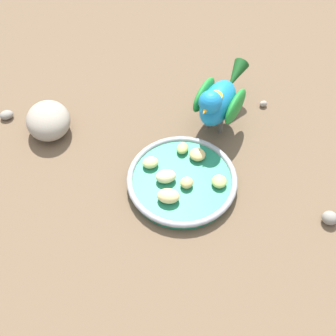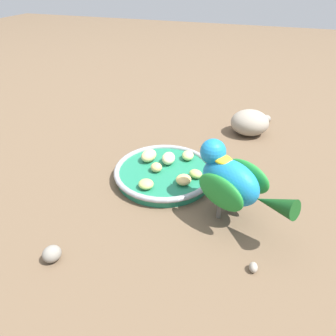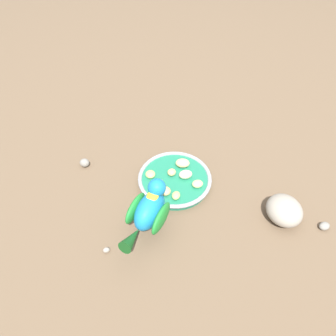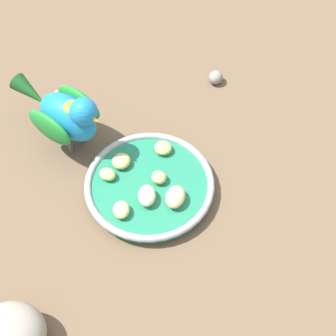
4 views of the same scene
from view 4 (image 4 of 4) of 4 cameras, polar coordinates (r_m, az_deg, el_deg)
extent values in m
plane|color=brown|center=(0.78, -0.25, -3.77)|extent=(4.00, 4.00, 0.00)
cylinder|color=#1E7251|center=(0.78, -2.14, -2.19)|extent=(0.19, 0.19, 0.02)
torus|color=#93969B|center=(0.77, -2.16, -1.81)|extent=(0.20, 0.20, 0.01)
ellipsoid|color=tan|center=(0.77, -1.05, -1.10)|extent=(0.03, 0.03, 0.02)
ellipsoid|color=beige|center=(0.75, -2.46, -3.21)|extent=(0.03, 0.04, 0.02)
ellipsoid|color=#C6D17A|center=(0.74, -5.42, -4.83)|extent=(0.03, 0.04, 0.02)
ellipsoid|color=#B2CC66|center=(0.80, -0.58, 2.34)|extent=(0.03, 0.03, 0.02)
ellipsoid|color=#B2CC66|center=(0.78, -7.00, -0.73)|extent=(0.03, 0.03, 0.02)
ellipsoid|color=#E5C67F|center=(0.74, 0.85, -3.35)|extent=(0.03, 0.04, 0.02)
ellipsoid|color=tan|center=(0.79, -5.43, 0.79)|extent=(0.04, 0.04, 0.02)
cylinder|color=#59544C|center=(0.84, -10.00, 3.77)|extent=(0.01, 0.01, 0.03)
cylinder|color=#59544C|center=(0.83, -11.28, 2.59)|extent=(0.01, 0.01, 0.03)
ellipsoid|color=#197AB7|center=(0.80, -11.48, 5.80)|extent=(0.12, 0.10, 0.07)
ellipsoid|color=#1E7F2D|center=(0.82, -10.26, 7.47)|extent=(0.09, 0.06, 0.06)
ellipsoid|color=#1E7F2D|center=(0.79, -13.55, 4.57)|extent=(0.09, 0.06, 0.06)
cone|color=#144719|center=(0.85, -15.56, 8.41)|extent=(0.08, 0.06, 0.05)
sphere|color=#197AB7|center=(0.75, -9.75, 6.43)|extent=(0.06, 0.06, 0.04)
cone|color=orange|center=(0.74, -8.55, 5.57)|extent=(0.02, 0.02, 0.02)
ellipsoid|color=yellow|center=(0.77, -10.87, 6.85)|extent=(0.04, 0.04, 0.01)
ellipsoid|color=gray|center=(0.69, -17.96, -17.90)|extent=(0.11, 0.11, 0.06)
ellipsoid|color=gray|center=(0.94, 5.54, 10.37)|extent=(0.03, 0.04, 0.02)
ellipsoid|color=gray|center=(0.93, -12.68, 8.31)|extent=(0.02, 0.02, 0.01)
camera|label=1|loc=(0.59, 76.88, 32.82)|focal=52.49mm
camera|label=2|loc=(1.01, -10.19, 37.03)|focal=33.74mm
camera|label=3|loc=(0.82, -62.23, 35.86)|focal=34.20mm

